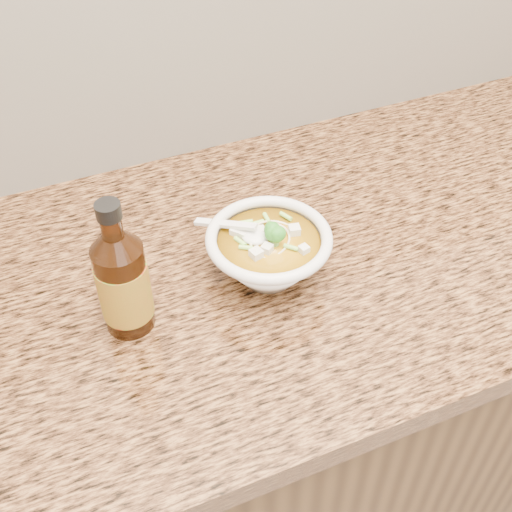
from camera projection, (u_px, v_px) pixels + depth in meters
name	position (u px, v px, depth m)	size (l,w,h in m)	color
cabinet	(296.00, 406.00, 1.34)	(4.00, 0.65, 0.86)	black
counter_slab	(308.00, 249.00, 1.03)	(4.00, 0.68, 0.04)	brown
soup_bowl	(269.00, 254.00, 0.93)	(0.18, 0.18, 0.10)	silver
hot_sauce_bottle	(123.00, 282.00, 0.84)	(0.08, 0.08, 0.21)	#3B1A08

